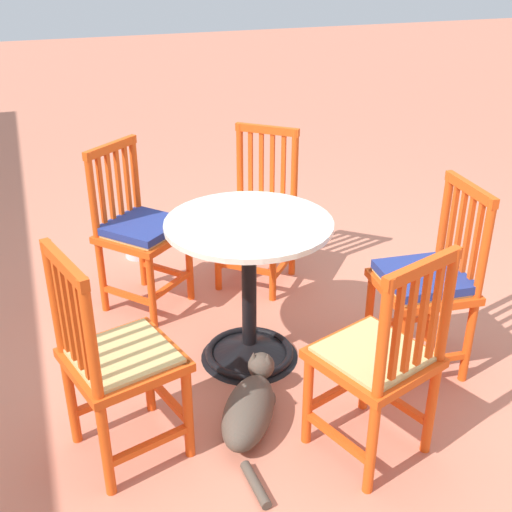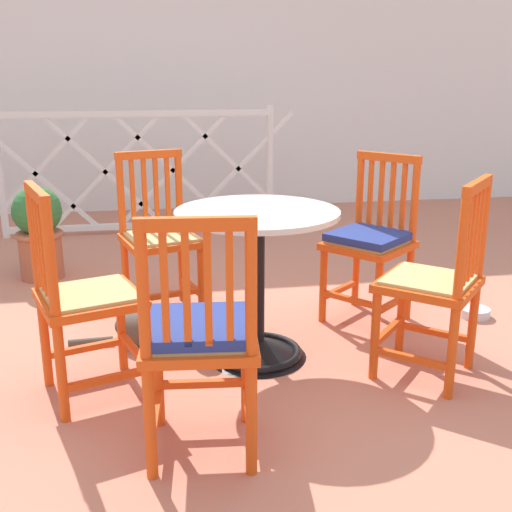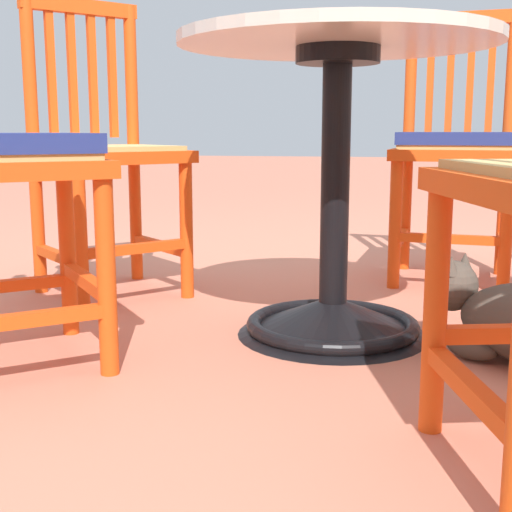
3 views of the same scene
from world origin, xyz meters
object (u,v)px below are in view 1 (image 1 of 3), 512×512
at_px(orange_chair_tucked_in, 140,231).
at_px(pet_water_bowl, 139,252).
at_px(tabby_cat, 251,406).
at_px(cafe_table, 249,307).
at_px(orange_chair_near_fence, 116,362).
at_px(orange_chair_at_corner, 258,213).
at_px(orange_chair_facing_out, 427,283).
at_px(orange_chair_by_planter, 379,361).

distance_m(orange_chair_tucked_in, pet_water_bowl, 0.75).
relative_size(tabby_cat, pet_water_bowl, 4.14).
xyz_separation_m(cafe_table, orange_chair_tucked_in, (0.69, 0.38, 0.16)).
relative_size(orange_chair_near_fence, tabby_cat, 1.29).
bearing_deg(orange_chair_at_corner, orange_chair_facing_out, -158.05).
relative_size(orange_chair_near_fence, orange_chair_facing_out, 1.00).
height_order(cafe_table, tabby_cat, cafe_table).
bearing_deg(pet_water_bowl, orange_chair_by_planter, -165.08).
xyz_separation_m(cafe_table, tabby_cat, (-0.46, 0.16, -0.19)).
bearing_deg(orange_chair_facing_out, tabby_cat, 98.41).
bearing_deg(orange_chair_by_planter, orange_chair_facing_out, -48.60).
height_order(cafe_table, orange_chair_at_corner, orange_chair_at_corner).
distance_m(orange_chair_facing_out, tabby_cat, 0.98).
relative_size(orange_chair_by_planter, orange_chair_facing_out, 1.00).
distance_m(cafe_table, orange_chair_facing_out, 0.83).
xyz_separation_m(cafe_table, orange_chair_at_corner, (0.74, -0.32, 0.15)).
bearing_deg(orange_chair_near_fence, orange_chair_tucked_in, -15.05).
height_order(orange_chair_facing_out, orange_chair_tucked_in, same).
distance_m(orange_chair_facing_out, pet_water_bowl, 1.99).
bearing_deg(pet_water_bowl, cafe_table, -166.75).
xyz_separation_m(cafe_table, orange_chair_facing_out, (-0.33, -0.75, 0.16)).
bearing_deg(orange_chair_near_fence, cafe_table, -57.26).
bearing_deg(tabby_cat, orange_chair_near_fence, 87.26).
relative_size(orange_chair_near_fence, orange_chair_tucked_in, 1.00).
height_order(orange_chair_by_planter, pet_water_bowl, orange_chair_by_planter).
relative_size(orange_chair_at_corner, tabby_cat, 1.29).
bearing_deg(orange_chair_facing_out, orange_chair_tucked_in, 47.85).
bearing_deg(orange_chair_facing_out, orange_chair_near_fence, 94.34).
distance_m(cafe_table, tabby_cat, 0.53).
bearing_deg(orange_chair_near_fence, orange_chair_facing_out, -85.66).
height_order(orange_chair_near_fence, orange_chair_at_corner, same).
bearing_deg(orange_chair_at_corner, cafe_table, 156.97).
height_order(orange_chair_near_fence, orange_chair_by_planter, same).
height_order(orange_chair_near_fence, pet_water_bowl, orange_chair_near_fence).
bearing_deg(orange_chair_tucked_in, orange_chair_by_planter, -156.82).
height_order(orange_chair_facing_out, orange_chair_at_corner, same).
bearing_deg(orange_chair_at_corner, orange_chair_tucked_in, 94.28).
xyz_separation_m(orange_chair_facing_out, tabby_cat, (-0.13, 0.90, -0.35)).
bearing_deg(orange_chair_facing_out, cafe_table, 66.13).
distance_m(tabby_cat, pet_water_bowl, 1.78).
distance_m(orange_chair_near_fence, orange_chair_by_planter, 0.99).
height_order(orange_chair_near_fence, orange_chair_facing_out, same).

